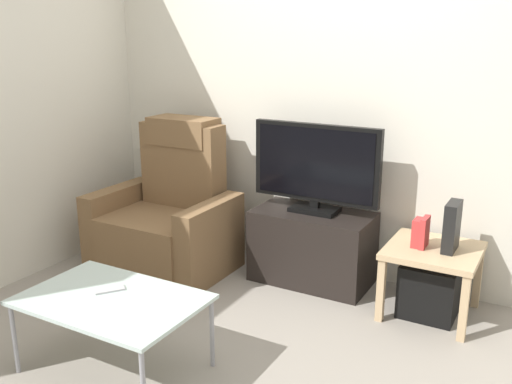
{
  "coord_description": "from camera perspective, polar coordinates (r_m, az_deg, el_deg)",
  "views": [
    {
      "loc": [
        1.41,
        -2.54,
        1.69
      ],
      "look_at": [
        -0.3,
        0.5,
        0.7
      ],
      "focal_mm": 39.79,
      "sensor_mm": 36.0,
      "label": 1
    }
  ],
  "objects": [
    {
      "name": "television",
      "position": [
        3.81,
        6.02,
        2.59
      ],
      "size": [
        0.89,
        0.2,
        0.6
      ],
      "color": "black",
      "rests_on": "tv_stand"
    },
    {
      "name": "subwoofer_box",
      "position": [
        3.69,
        17.09,
        -9.27
      ],
      "size": [
        0.33,
        0.33,
        0.33
      ],
      "primitive_type": "cube",
      "color": "black",
      "rests_on": "ground"
    },
    {
      "name": "side_table",
      "position": [
        3.61,
        17.35,
        -6.37
      ],
      "size": [
        0.54,
        0.54,
        0.43
      ],
      "color": "tan",
      "rests_on": "ground"
    },
    {
      "name": "game_console",
      "position": [
        3.54,
        19.09,
        -3.3
      ],
      "size": [
        0.07,
        0.2,
        0.3
      ],
      "primitive_type": "cube",
      "color": "black",
      "rests_on": "side_table"
    },
    {
      "name": "cell_phone",
      "position": [
        3.06,
        -14.51,
        -9.45
      ],
      "size": [
        0.15,
        0.16,
        0.01
      ],
      "primitive_type": "cube",
      "rotation": [
        0.0,
        0.0,
        -0.65
      ],
      "color": "#B7B7BC",
      "rests_on": "coffee_table"
    },
    {
      "name": "recliner_armchair",
      "position": [
        4.22,
        -8.81,
        -2.52
      ],
      "size": [
        0.98,
        0.78,
        1.08
      ],
      "rotation": [
        0.0,
        0.0,
        -0.05
      ],
      "color": "brown",
      "rests_on": "ground"
    },
    {
      "name": "ground_plane",
      "position": [
        3.36,
        0.29,
        -14.36
      ],
      "size": [
        6.4,
        6.4,
        0.0
      ],
      "primitive_type": "plane",
      "color": "gray"
    },
    {
      "name": "wall_back",
      "position": [
        3.95,
        8.44,
        10.02
      ],
      "size": [
        6.4,
        0.06,
        2.6
      ],
      "primitive_type": "cube",
      "color": "beige",
      "rests_on": "ground"
    },
    {
      "name": "book_middle",
      "position": [
        3.55,
        16.57,
        -3.91
      ],
      "size": [
        0.03,
        0.13,
        0.19
      ],
      "primitive_type": "cube",
      "color": "red",
      "rests_on": "side_table"
    },
    {
      "name": "wall_side",
      "position": [
        4.17,
        -23.2,
        9.24
      ],
      "size": [
        0.06,
        4.48,
        2.6
      ],
      "primitive_type": "cube",
      "color": "beige",
      "rests_on": "ground"
    },
    {
      "name": "tv_stand",
      "position": [
        3.96,
        5.67,
        -5.5
      ],
      "size": [
        0.81,
        0.44,
        0.5
      ],
      "color": "black",
      "rests_on": "ground"
    },
    {
      "name": "book_leftmost",
      "position": [
        3.56,
        15.92,
        -3.94
      ],
      "size": [
        0.05,
        0.11,
        0.17
      ],
      "primitive_type": "cube",
      "color": "red",
      "rests_on": "side_table"
    },
    {
      "name": "coffee_table",
      "position": [
        2.99,
        -14.31,
        -10.7
      ],
      "size": [
        0.9,
        0.6,
        0.4
      ],
      "color": "#B2C6C1",
      "rests_on": "ground"
    }
  ]
}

